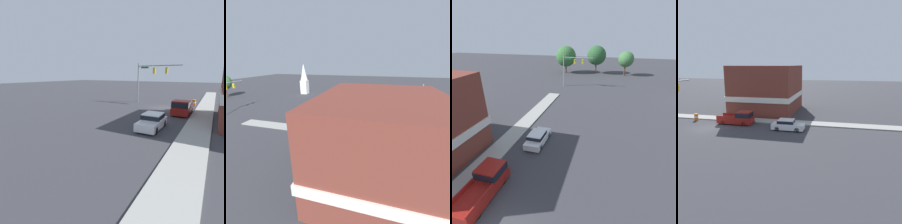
% 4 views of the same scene
% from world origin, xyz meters
% --- Properties ---
extents(ground_plane, '(200.00, 200.00, 0.00)m').
position_xyz_m(ground_plane, '(0.00, 0.00, 0.00)').
color(ground_plane, '#38383D').
extents(sidewalk_curb, '(2.40, 60.00, 0.14)m').
position_xyz_m(sidewalk_curb, '(-5.70, 0.00, 0.07)').
color(sidewalk_curb, '#9E9E99').
rests_on(sidewalk_curb, ground).
extents(near_signal_assembly, '(7.77, 0.49, 7.17)m').
position_xyz_m(near_signal_assembly, '(3.47, -3.44, 5.21)').
color(near_signal_assembly, gray).
rests_on(near_signal_assembly, ground).
extents(car_lead, '(1.86, 4.44, 1.49)m').
position_xyz_m(car_lead, '(-1.86, 11.41, 0.78)').
color(car_lead, black).
rests_on(car_lead, ground).
extents(pickup_truck_parked, '(2.06, 5.32, 1.96)m').
position_xyz_m(pickup_truck_parked, '(-3.27, 3.53, 0.96)').
color(pickup_truck_parked, black).
rests_on(pickup_truck_parked, ground).
extents(construction_barrel, '(0.60, 0.60, 1.07)m').
position_xyz_m(construction_barrel, '(-3.90, -4.31, 0.54)').
color(construction_barrel, orange).
rests_on(construction_barrel, ground).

